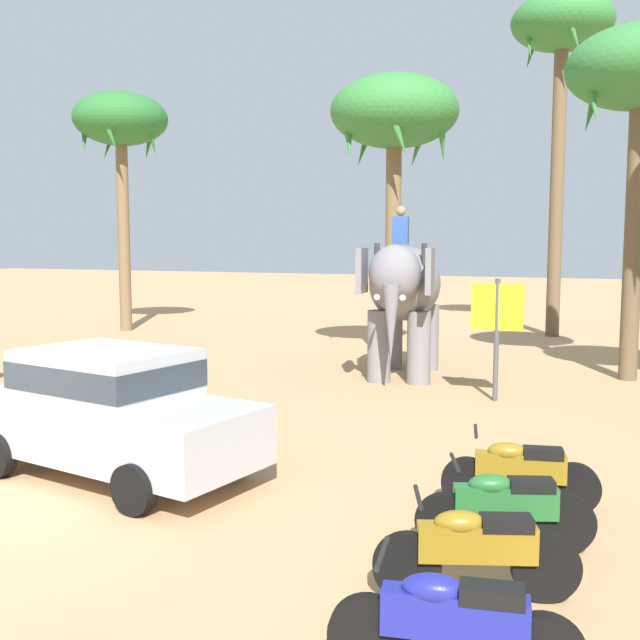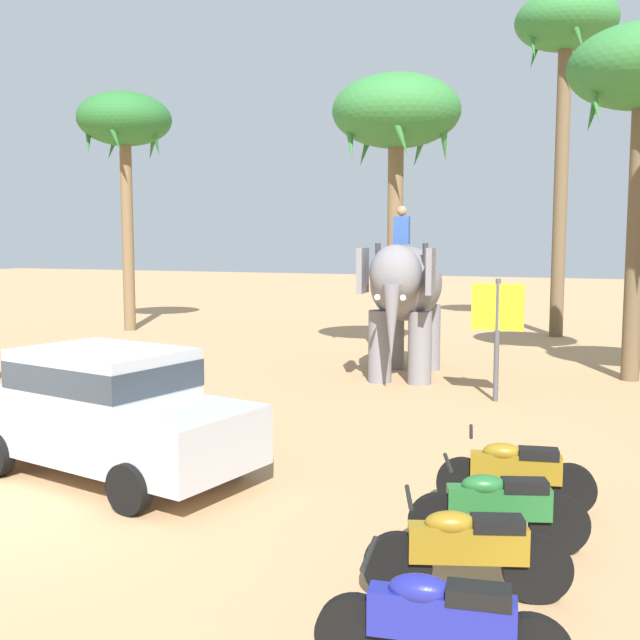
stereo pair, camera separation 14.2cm
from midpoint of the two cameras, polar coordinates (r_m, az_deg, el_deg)
The scene contains 11 objects.
ground_plane at distance 10.27m, azimuth -23.33°, elevation -12.06°, with size 120.00×120.00×0.00m, color tan.
car_sedan_foreground at distance 10.24m, azimuth -16.19°, elevation -6.48°, with size 4.33×2.40×1.70m.
elephant_with_mahout at distance 16.93m, azimuth 6.22°, elevation 2.23°, with size 2.07×3.98×3.88m.
motorcycle_nearest_camera at distance 5.63m, azimuth 9.49°, elevation -22.00°, with size 1.79×0.57×0.94m.
motorcycle_second_in_row at distance 6.82m, azimuth 11.32°, elevation -16.88°, with size 1.73×0.80×0.94m.
motorcycle_mid_row at distance 7.83m, azimuth 13.53°, elevation -13.84°, with size 1.73×0.79×0.94m.
motorcycle_fourth_in_row at distance 9.00m, azimuth 14.67°, elevation -11.23°, with size 1.78×0.61×0.94m.
palm_tree_near_hut at distance 27.05m, azimuth -15.24°, elevation 14.22°, with size 3.20×3.20×8.19m.
palm_tree_far_back at distance 19.18m, azimuth 5.52°, elevation 15.16°, with size 3.20×3.20×7.24m.
palm_tree_leaning_seaward at distance 26.26m, azimuth 17.97°, elevation 20.00°, with size 3.20×3.20×10.95m.
signboard_yellow at distance 14.73m, azimuth 13.20°, elevation 0.36°, with size 1.00×0.10×2.40m.
Camera 1 is at (7.05, -6.76, 3.10)m, focal length 41.57 mm.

